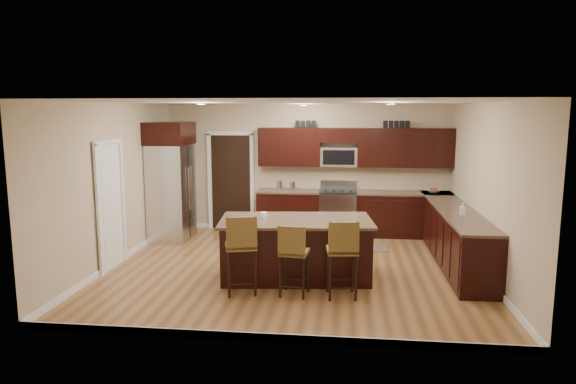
# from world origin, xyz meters

# --- Properties ---
(floor) EXTENTS (6.00, 6.00, 0.00)m
(floor) POSITION_xyz_m (0.00, 0.00, 0.00)
(floor) COLOR brown
(floor) RESTS_ON ground
(ceiling) EXTENTS (6.00, 6.00, 0.00)m
(ceiling) POSITION_xyz_m (0.00, 0.00, 2.70)
(ceiling) COLOR silver
(ceiling) RESTS_ON wall_back
(wall_back) EXTENTS (6.00, 0.00, 6.00)m
(wall_back) POSITION_xyz_m (0.00, 2.75, 1.35)
(wall_back) COLOR tan
(wall_back) RESTS_ON floor
(wall_left) EXTENTS (0.00, 5.50, 5.50)m
(wall_left) POSITION_xyz_m (-3.00, 0.00, 1.35)
(wall_left) COLOR tan
(wall_left) RESTS_ON floor
(wall_right) EXTENTS (0.00, 5.50, 5.50)m
(wall_right) POSITION_xyz_m (3.00, 0.00, 1.35)
(wall_right) COLOR tan
(wall_right) RESTS_ON floor
(base_cabinets) EXTENTS (4.02, 3.96, 0.92)m
(base_cabinets) POSITION_xyz_m (1.90, 1.45, 0.46)
(base_cabinets) COLOR black
(base_cabinets) RESTS_ON floor
(upper_cabinets) EXTENTS (4.00, 0.33, 0.80)m
(upper_cabinets) POSITION_xyz_m (1.04, 2.58, 1.84)
(upper_cabinets) COLOR black
(upper_cabinets) RESTS_ON wall_back
(range) EXTENTS (0.76, 0.64, 1.11)m
(range) POSITION_xyz_m (0.68, 2.45, 0.47)
(range) COLOR silver
(range) RESTS_ON floor
(microwave) EXTENTS (0.76, 0.31, 0.40)m
(microwave) POSITION_xyz_m (0.68, 2.60, 1.62)
(microwave) COLOR silver
(microwave) RESTS_ON upper_cabinets
(doorway) EXTENTS (0.85, 0.03, 2.06)m
(doorway) POSITION_xyz_m (-1.65, 2.73, 1.03)
(doorway) COLOR black
(doorway) RESTS_ON floor
(pantry_door) EXTENTS (0.03, 0.80, 2.04)m
(pantry_door) POSITION_xyz_m (-2.98, -0.30, 1.02)
(pantry_door) COLOR white
(pantry_door) RESTS_ON floor
(letter_decor) EXTENTS (2.20, 0.03, 0.15)m
(letter_decor) POSITION_xyz_m (0.90, 2.58, 2.29)
(letter_decor) COLOR black
(letter_decor) RESTS_ON upper_cabinets
(island) EXTENTS (2.43, 1.45, 0.92)m
(island) POSITION_xyz_m (0.08, -0.44, 0.43)
(island) COLOR black
(island) RESTS_ON floor
(stool_left) EXTENTS (0.53, 0.53, 1.14)m
(stool_left) POSITION_xyz_m (-0.61, -1.29, 0.71)
(stool_left) COLOR brown
(stool_left) RESTS_ON floor
(stool_mid) EXTENTS (0.43, 0.43, 1.02)m
(stool_mid) POSITION_xyz_m (0.12, -1.28, 0.64)
(stool_mid) COLOR brown
(stool_mid) RESTS_ON floor
(stool_right) EXTENTS (0.46, 0.46, 1.10)m
(stool_right) POSITION_xyz_m (0.80, -1.29, 0.69)
(stool_right) COLOR brown
(stool_right) RESTS_ON floor
(refrigerator) EXTENTS (0.79, 1.02, 2.35)m
(refrigerator) POSITION_xyz_m (-2.62, 1.65, 1.20)
(refrigerator) COLOR silver
(refrigerator) RESTS_ON floor
(floor_mat) EXTENTS (1.07, 0.79, 0.01)m
(floor_mat) POSITION_xyz_m (1.16, 1.49, 0.01)
(floor_mat) COLOR brown
(floor_mat) RESTS_ON floor
(fruit_bowl) EXTENTS (0.32, 0.32, 0.07)m
(fruit_bowl) POSITION_xyz_m (2.61, 2.45, 0.95)
(fruit_bowl) COLOR silver
(fruit_bowl) RESTS_ON base_cabinets
(soap_bottle) EXTENTS (0.10, 0.10, 0.19)m
(soap_bottle) POSITION_xyz_m (2.70, 0.21, 1.02)
(soap_bottle) COLOR #B2B2B2
(soap_bottle) RESTS_ON base_cabinets
(canister_tall) EXTENTS (0.12, 0.12, 0.20)m
(canister_tall) POSITION_xyz_m (-0.54, 2.45, 1.02)
(canister_tall) COLOR silver
(canister_tall) RESTS_ON base_cabinets
(canister_short) EXTENTS (0.11, 0.11, 0.18)m
(canister_short) POSITION_xyz_m (-0.27, 2.45, 1.01)
(canister_short) COLOR silver
(canister_short) RESTS_ON base_cabinets
(island_jar) EXTENTS (0.10, 0.10, 0.10)m
(island_jar) POSITION_xyz_m (-0.42, -0.44, 0.97)
(island_jar) COLOR white
(island_jar) RESTS_ON island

